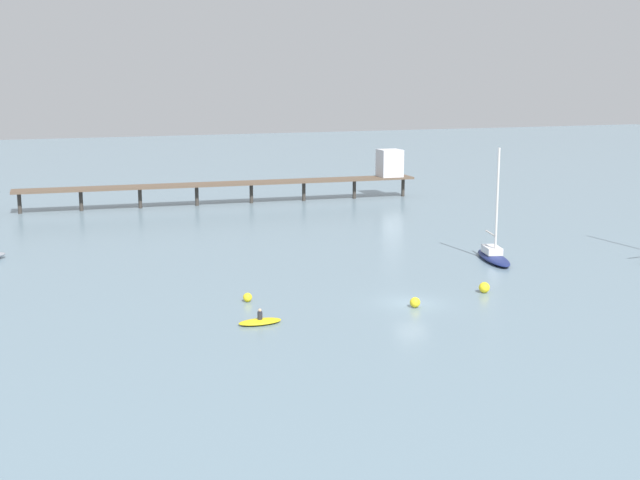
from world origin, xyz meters
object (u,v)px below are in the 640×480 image
(mooring_buoy_near, at_px, (415,302))
(mooring_buoy_outer, at_px, (484,287))
(pier, at_px, (289,176))
(mooring_buoy_far, at_px, (248,297))
(dinghy_yellow, at_px, (260,321))
(sailboat_navy, at_px, (493,254))

(mooring_buoy_near, bearing_deg, mooring_buoy_outer, 14.53)
(pier, height_order, mooring_buoy_far, pier)
(pier, distance_m, mooring_buoy_outer, 54.83)
(mooring_buoy_outer, bearing_deg, mooring_buoy_far, 166.95)
(mooring_buoy_outer, bearing_deg, dinghy_yellow, -174.81)
(sailboat_navy, relative_size, mooring_buoy_outer, 12.20)
(sailboat_navy, height_order, mooring_buoy_outer, sailboat_navy)
(sailboat_navy, distance_m, mooring_buoy_far, 27.02)
(dinghy_yellow, xyz_separation_m, mooring_buoy_far, (0.91, 6.16, 0.16))
(mooring_buoy_outer, bearing_deg, mooring_buoy_near, -165.47)
(dinghy_yellow, distance_m, mooring_buoy_far, 6.23)
(dinghy_yellow, bearing_deg, sailboat_navy, 23.94)
(mooring_buoy_far, height_order, mooring_buoy_outer, mooring_buoy_outer)
(pier, distance_m, dinghy_yellow, 60.74)
(mooring_buoy_near, bearing_deg, sailboat_navy, 39.37)
(mooring_buoy_near, height_order, mooring_buoy_far, mooring_buoy_near)
(pier, height_order, mooring_buoy_outer, pier)
(mooring_buoy_near, bearing_deg, pier, 80.28)
(sailboat_navy, xyz_separation_m, mooring_buoy_near, (-14.89, -12.22, -0.25))
(mooring_buoy_far, bearing_deg, mooring_buoy_outer, -13.05)
(sailboat_navy, bearing_deg, pier, 96.68)
(pier, bearing_deg, sailboat_navy, -83.32)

